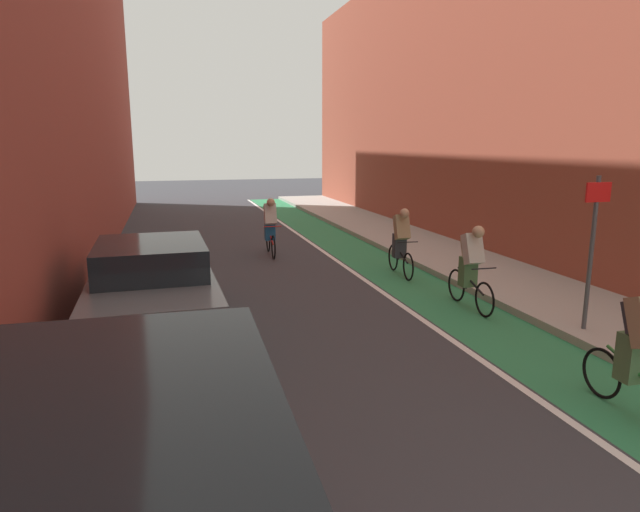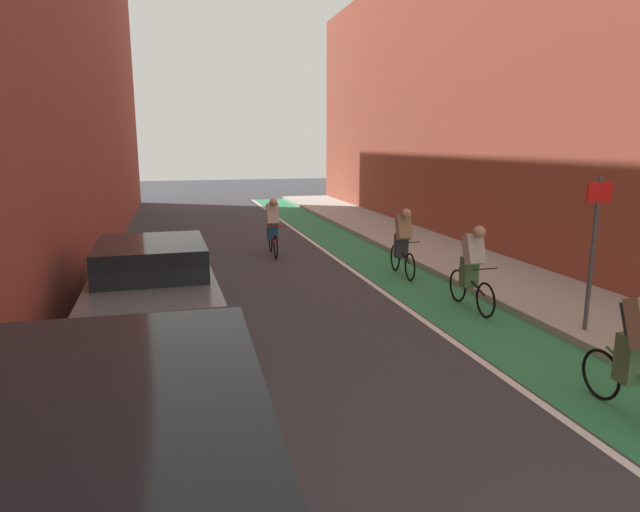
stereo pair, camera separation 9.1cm
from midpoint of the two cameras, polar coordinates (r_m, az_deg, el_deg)
The scene contains 11 objects.
ground_plane at distance 12.47m, azimuth -4.70°, elevation -2.56°, with size 72.10×72.10×0.00m, color #38383D.
bike_lane_paint at distance 15.09m, azimuth 4.51°, elevation -0.06°, with size 1.60×32.77×0.00m, color #2D8451.
lane_divider_stripe at distance 14.81m, azimuth 1.23°, elevation -0.25°, with size 0.12×32.77×0.00m, color white.
sidewalk_right at distance 15.89m, azimuth 11.56°, elevation 0.58°, with size 2.55×32.77×0.14m, color #A8A59E.
building_facade_right at distance 18.64m, azimuth 16.37°, elevation 16.36°, with size 2.40×28.77×9.47m, color #9E4C38.
parked_sedan_gray at distance 9.31m, azimuth -17.25°, elevation -2.94°, with size 2.03×4.82×1.53m.
cyclist_lead at distance 7.08m, azimuth 30.03°, elevation -8.11°, with size 0.48×1.67×1.59m.
cyclist_mid at distance 10.53m, azimuth 15.17°, elevation -0.85°, with size 0.48×1.69×1.60m.
cyclist_trailing at distance 12.91m, azimuth 8.20°, elevation 1.51°, with size 0.48×1.69×1.60m.
cyclist_far at distance 15.17m, azimuth -5.37°, elevation 3.23°, with size 0.48×1.69×1.60m.
street_sign_post at distance 9.45m, azimuth 26.26°, elevation 1.60°, with size 0.44×0.07×2.43m.
Camera 1 is at (-2.25, 0.51, 3.04)m, focal length 30.78 mm.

